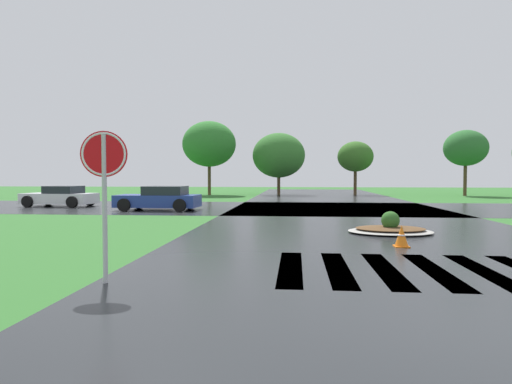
# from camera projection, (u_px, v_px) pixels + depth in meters

# --- Properties ---
(ground_plane) EXTENTS (120.00, 120.00, 0.10)m
(ground_plane) POSITION_uv_depth(u_px,v_px,m) (495.00, 346.00, 4.74)
(ground_plane) COLOR #2D6628
(asphalt_roadway) EXTENTS (11.06, 80.00, 0.01)m
(asphalt_roadway) POSITION_uv_depth(u_px,v_px,m) (360.00, 229.00, 14.69)
(asphalt_roadway) COLOR #232628
(asphalt_roadway) RESTS_ON ground
(asphalt_cross_road) EXTENTS (90.00, 9.95, 0.01)m
(asphalt_cross_road) POSITION_uv_depth(u_px,v_px,m) (336.00, 208.00, 23.67)
(asphalt_cross_road) COLOR #232628
(asphalt_cross_road) RESTS_ON ground
(crosswalk_stripes) EXTENTS (4.95, 3.30, 0.01)m
(crosswalk_stripes) POSITION_uv_depth(u_px,v_px,m) (409.00, 270.00, 8.30)
(crosswalk_stripes) COLOR white
(crosswalk_stripes) RESTS_ON ground
(stop_sign) EXTENTS (0.75, 0.18, 2.53)m
(stop_sign) POSITION_uv_depth(u_px,v_px,m) (104.00, 170.00, 7.22)
(stop_sign) COLOR #B2B5BA
(stop_sign) RESTS_ON ground
(median_island) EXTENTS (2.58, 1.97, 0.68)m
(median_island) POSITION_uv_depth(u_px,v_px,m) (390.00, 229.00, 13.54)
(median_island) COLOR #9E9B93
(median_island) RESTS_ON ground
(car_silver_hatch) EXTENTS (4.17, 2.19, 1.23)m
(car_silver_hatch) POSITION_uv_depth(u_px,v_px,m) (160.00, 199.00, 22.39)
(car_silver_hatch) COLOR navy
(car_silver_hatch) RESTS_ON ground
(car_blue_compact) EXTENTS (4.13, 2.29, 1.17)m
(car_blue_compact) POSITION_uv_depth(u_px,v_px,m) (60.00, 197.00, 25.05)
(car_blue_compact) COLOR silver
(car_blue_compact) RESTS_ON ground
(drainage_pipe_stack) EXTENTS (1.63, 0.81, 0.77)m
(drainage_pipe_stack) POSITION_uv_depth(u_px,v_px,m) (159.00, 198.00, 27.31)
(drainage_pipe_stack) COLOR #9E9B93
(drainage_pipe_stack) RESTS_ON ground
(traffic_cone) EXTENTS (0.36, 0.36, 0.54)m
(traffic_cone) POSITION_uv_depth(u_px,v_px,m) (402.00, 237.00, 10.96)
(traffic_cone) COLOR orange
(traffic_cone) RESTS_ON ground
(background_treeline) EXTENTS (32.75, 5.77, 6.61)m
(background_treeline) POSITION_uv_depth(u_px,v_px,m) (323.00, 151.00, 39.03)
(background_treeline) COLOR #4C3823
(background_treeline) RESTS_ON ground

